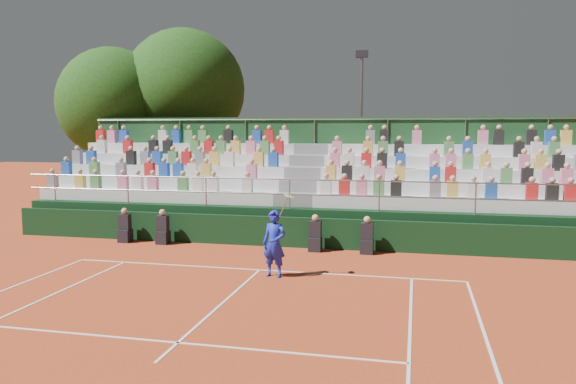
% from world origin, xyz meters
% --- Properties ---
extents(ground, '(90.00, 90.00, 0.00)m').
position_xyz_m(ground, '(0.00, 0.00, 0.00)').
color(ground, '#AF3F1D').
rests_on(ground, ground).
extents(courtside_wall, '(20.00, 0.15, 1.00)m').
position_xyz_m(courtside_wall, '(0.00, 3.20, 0.50)').
color(courtside_wall, black).
rests_on(courtside_wall, ground).
extents(line_officials, '(8.71, 0.40, 1.19)m').
position_xyz_m(line_officials, '(-1.51, 2.75, 0.48)').
color(line_officials, black).
rests_on(line_officials, ground).
extents(grandstand, '(20.00, 5.20, 4.40)m').
position_xyz_m(grandstand, '(0.00, 6.43, 1.09)').
color(grandstand, black).
rests_on(grandstand, ground).
extents(tennis_player, '(0.89, 0.54, 2.22)m').
position_xyz_m(tennis_player, '(0.57, -0.58, 0.89)').
color(tennis_player, '#1827B8').
rests_on(tennis_player, ground).
extents(tree_west, '(5.50, 5.50, 7.96)m').
position_xyz_m(tree_west, '(-10.74, 11.09, 5.19)').
color(tree_west, '#392014').
rests_on(tree_west, ground).
extents(tree_east, '(6.19, 6.19, 9.00)m').
position_xyz_m(tree_east, '(-7.54, 12.59, 5.90)').
color(tree_east, '#392014').
rests_on(tree_east, ground).
extents(floodlight_mast, '(0.60, 0.25, 7.81)m').
position_xyz_m(floodlight_mast, '(1.38, 13.99, 4.57)').
color(floodlight_mast, gray).
rests_on(floodlight_mast, ground).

